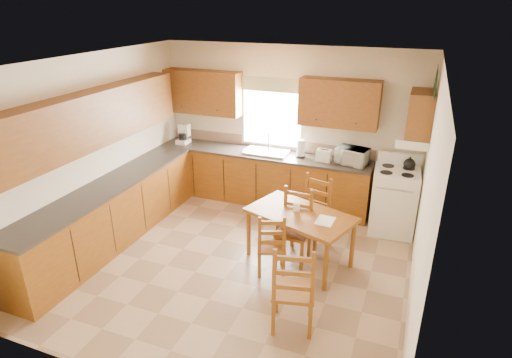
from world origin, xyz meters
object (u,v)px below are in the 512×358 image
(stove, at_px, (393,201))
(chair_near_left, at_px, (271,242))
(chair_near_right, at_px, (294,285))
(chair_far_right, at_px, (311,214))
(dining_table, at_px, (299,237))
(chair_far_left, at_px, (293,228))
(microwave, at_px, (352,156))

(stove, bearing_deg, chair_near_left, -132.15)
(chair_near_right, bearing_deg, chair_far_right, -95.14)
(dining_table, height_order, chair_far_left, chair_far_left)
(chair_near_left, distance_m, chair_far_left, 0.41)
(microwave, relative_size, chair_near_left, 0.51)
(dining_table, bearing_deg, chair_near_right, -57.88)
(stove, relative_size, microwave, 2.18)
(microwave, height_order, chair_far_right, microwave)
(chair_near_right, bearing_deg, chair_near_left, -71.06)
(microwave, bearing_deg, chair_far_right, -93.43)
(microwave, height_order, chair_near_left, microwave)
(microwave, relative_size, chair_far_right, 0.43)
(microwave, bearing_deg, stove, -5.51)
(dining_table, height_order, chair_near_right, chair_near_right)
(dining_table, relative_size, chair_near_right, 1.29)
(chair_near_left, relative_size, chair_near_right, 0.82)
(stove, relative_size, chair_near_right, 0.91)
(stove, bearing_deg, chair_near_right, -111.06)
(stove, xyz_separation_m, chair_near_right, (-0.82, -2.64, 0.05))
(chair_far_right, bearing_deg, microwave, 89.53)
(chair_near_right, distance_m, chair_far_left, 1.30)
(microwave, distance_m, chair_near_left, 2.19)
(chair_near_left, distance_m, chair_far_right, 0.88)
(stove, height_order, chair_near_left, stove)
(stove, distance_m, chair_near_right, 2.76)
(stove, bearing_deg, chair_far_left, -134.25)
(chair_far_left, bearing_deg, chair_near_left, -116.78)
(chair_far_left, distance_m, chair_far_right, 0.49)
(chair_near_left, relative_size, chair_far_right, 0.84)
(microwave, relative_size, dining_table, 0.33)
(dining_table, xyz_separation_m, chair_far_right, (0.04, 0.45, 0.15))
(chair_near_right, bearing_deg, chair_far_left, -86.83)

